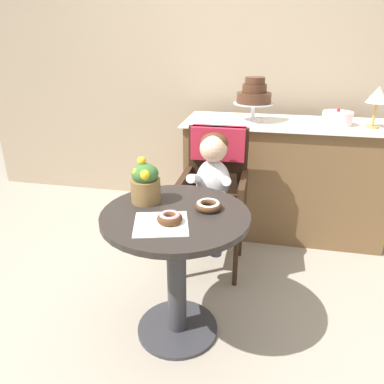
% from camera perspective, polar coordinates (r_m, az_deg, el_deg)
% --- Properties ---
extents(ground_plane, '(8.00, 8.00, 0.00)m').
position_cam_1_polar(ground_plane, '(2.17, -2.25, -20.55)').
color(ground_plane, gray).
extents(back_wall, '(4.80, 0.10, 2.70)m').
position_cam_1_polar(back_wall, '(3.40, 5.39, 20.51)').
color(back_wall, tan).
rests_on(back_wall, ground).
extents(cafe_table, '(0.72, 0.72, 0.72)m').
position_cam_1_polar(cafe_table, '(1.86, -2.49, -9.12)').
color(cafe_table, '#282321').
rests_on(cafe_table, ground).
extents(wicker_chair, '(0.42, 0.45, 0.95)m').
position_cam_1_polar(wicker_chair, '(2.44, 3.70, 2.44)').
color(wicker_chair, '#332114').
rests_on(wicker_chair, ground).
extents(seated_child, '(0.27, 0.32, 0.73)m').
position_cam_1_polar(seated_child, '(2.28, 3.15, 1.99)').
color(seated_child, silver).
rests_on(seated_child, ground).
extents(paper_napkin, '(0.29, 0.29, 0.00)m').
position_cam_1_polar(paper_napkin, '(1.65, -4.84, -4.99)').
color(paper_napkin, white).
rests_on(paper_napkin, cafe_table).
extents(donut_front, '(0.12, 0.12, 0.05)m').
position_cam_1_polar(donut_front, '(1.65, -3.51, -4.01)').
color(donut_front, '#4C2D19').
rests_on(donut_front, cafe_table).
extents(donut_mid, '(0.13, 0.13, 0.04)m').
position_cam_1_polar(donut_mid, '(1.78, 2.55, -2.07)').
color(donut_mid, '#4C2D19').
rests_on(donut_mid, cafe_table).
extents(flower_vase, '(0.15, 0.15, 0.23)m').
position_cam_1_polar(flower_vase, '(1.84, -7.27, 1.52)').
color(flower_vase, brown).
rests_on(flower_vase, cafe_table).
extents(display_counter, '(1.56, 0.62, 0.90)m').
position_cam_1_polar(display_counter, '(3.01, 13.94, 2.12)').
color(display_counter, brown).
rests_on(display_counter, ground).
extents(tiered_cake_stand, '(0.30, 0.30, 0.32)m').
position_cam_1_polar(tiered_cake_stand, '(2.85, 9.64, 14.66)').
color(tiered_cake_stand, silver).
rests_on(tiered_cake_stand, display_counter).
extents(round_layer_cake, '(0.21, 0.21, 0.12)m').
position_cam_1_polar(round_layer_cake, '(2.91, 21.69, 10.63)').
color(round_layer_cake, silver).
rests_on(round_layer_cake, display_counter).
extents(table_lamp, '(0.15, 0.15, 0.28)m').
position_cam_1_polar(table_lamp, '(2.89, 26.98, 13.11)').
color(table_lamp, '#B28C47').
rests_on(table_lamp, display_counter).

